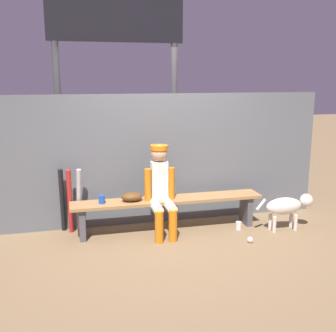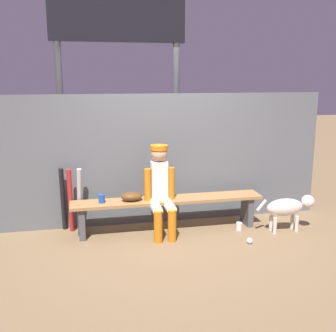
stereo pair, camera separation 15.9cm
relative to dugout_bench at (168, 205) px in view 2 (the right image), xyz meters
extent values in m
plane|color=brown|center=(0.00, 0.00, -0.36)|extent=(30.00, 30.00, 0.00)
cube|color=#595E63|center=(0.00, 0.39, 0.56)|extent=(4.75, 0.03, 1.84)
cube|color=olive|center=(0.00, 0.00, 0.08)|extent=(2.61, 0.36, 0.04)
cube|color=#4C4C51|center=(-1.15, 0.00, -0.15)|extent=(0.08, 0.29, 0.42)
cube|color=#4C4C51|center=(1.15, 0.00, -0.15)|extent=(0.08, 0.29, 0.42)
cube|color=silver|center=(-0.12, 0.00, 0.36)|extent=(0.22, 0.13, 0.52)
sphere|color=tan|center=(-0.12, 0.00, 0.72)|extent=(0.22, 0.22, 0.22)
cylinder|color=orange|center=(-0.12, 0.00, 0.80)|extent=(0.23, 0.23, 0.06)
cylinder|color=silver|center=(-0.21, -0.19, 0.06)|extent=(0.13, 0.38, 0.13)
cylinder|color=orange|center=(-0.21, -0.38, -0.15)|extent=(0.11, 0.11, 0.42)
cylinder|color=orange|center=(-0.28, -0.02, 0.31)|extent=(0.09, 0.09, 0.44)
cylinder|color=silver|center=(-0.03, -0.19, 0.06)|extent=(0.13, 0.38, 0.13)
cylinder|color=orange|center=(-0.03, -0.38, -0.15)|extent=(0.11, 0.11, 0.42)
cylinder|color=orange|center=(0.04, -0.02, 0.31)|extent=(0.09, 0.09, 0.44)
ellipsoid|color=#593819|center=(-0.49, 0.00, 0.16)|extent=(0.28, 0.20, 0.12)
cylinder|color=#B7B7BC|center=(-1.17, 0.24, 0.08)|extent=(0.10, 0.22, 0.89)
cylinder|color=#B22323|center=(-1.29, 0.22, 0.08)|extent=(0.07, 0.15, 0.89)
cylinder|color=black|center=(-1.39, 0.30, 0.08)|extent=(0.07, 0.19, 0.89)
sphere|color=white|center=(0.92, -0.66, -0.32)|extent=(0.07, 0.07, 0.07)
cylinder|color=silver|center=(0.96, -0.20, -0.30)|extent=(0.08, 0.08, 0.11)
cylinder|color=#1E47AD|center=(-0.89, -0.01, 0.15)|extent=(0.08, 0.08, 0.11)
cylinder|color=#3F3F42|center=(-1.39, 1.04, 0.92)|extent=(0.10, 0.10, 2.56)
cylinder|color=#3F3F42|center=(0.35, 1.04, 0.92)|extent=(0.10, 0.10, 2.56)
cube|color=black|center=(-0.52, 1.04, 2.68)|extent=(1.98, 0.08, 0.96)
ellipsoid|color=beige|center=(1.54, -0.35, -0.02)|extent=(0.52, 0.20, 0.24)
sphere|color=beige|center=(1.88, -0.35, 0.04)|extent=(0.18, 0.18, 0.18)
cylinder|color=beige|center=(1.20, -0.35, 0.03)|extent=(0.15, 0.04, 0.16)
cylinder|color=beige|center=(1.70, -0.29, -0.25)|extent=(0.05, 0.05, 0.22)
cylinder|color=beige|center=(1.70, -0.41, -0.25)|extent=(0.05, 0.05, 0.22)
cylinder|color=beige|center=(1.38, -0.29, -0.25)|extent=(0.05, 0.05, 0.22)
cylinder|color=beige|center=(1.38, -0.41, -0.25)|extent=(0.05, 0.05, 0.22)
camera|label=1|loc=(-1.27, -5.15, 1.71)|focal=43.70mm
camera|label=2|loc=(-1.12, -5.19, 1.71)|focal=43.70mm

